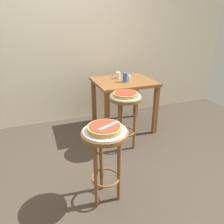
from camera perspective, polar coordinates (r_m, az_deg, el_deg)
name	(u,v)px	position (r m, az deg, el deg)	size (l,w,h in m)	color
ground_plane	(91,178)	(2.42, -5.54, -17.10)	(6.00, 6.00, 0.00)	#42382D
back_wall	(58,25)	(3.48, -14.24, 21.49)	(6.00, 0.10, 3.00)	beige
stool_foreground	(105,150)	(1.88, -1.85, -10.13)	(0.40, 0.40, 0.71)	brown
serving_plate_foreground	(105,131)	(1.79, -1.93, -5.08)	(0.37, 0.37, 0.01)	silver
pizza_foreground	(105,128)	(1.77, -1.94, -4.27)	(0.29, 0.29, 0.05)	tan
stool_middle	(125,111)	(2.67, 3.52, 0.35)	(0.40, 0.40, 0.71)	brown
serving_plate_middle	(126,96)	(2.61, 3.62, 4.17)	(0.37, 0.37, 0.01)	white
pizza_middle	(126,94)	(2.60, 3.64, 4.76)	(0.31, 0.31, 0.05)	tan
dining_table	(124,89)	(3.18, 3.09, 6.09)	(0.84, 0.74, 0.76)	brown
cup_near_edge	(125,77)	(3.05, 3.51, 9.13)	(0.07, 0.07, 0.13)	#3360B2
cup_far_edge	(118,75)	(3.24, 1.61, 9.72)	(0.07, 0.07, 0.10)	silver
condiment_shaker	(129,78)	(3.14, 4.61, 9.02)	(0.04, 0.04, 0.08)	white
pizza_server_knife	(109,126)	(1.75, -0.81, -3.63)	(0.22, 0.02, 0.01)	silver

